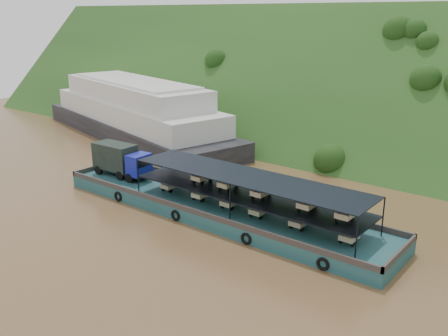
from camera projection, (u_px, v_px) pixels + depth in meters
The scene contains 4 objects.
ground at pixel (221, 210), 48.34m from camera, with size 160.00×160.00×0.00m, color brown.
hillside at pixel (369, 140), 75.33m from camera, with size 140.00×28.00×28.00m, color #1D3C15.
cargo_barge at pixel (206, 200), 47.75m from camera, with size 35.00×7.18×4.72m.
passenger_ferry at pixel (135, 112), 76.09m from camera, with size 44.63×21.10×8.77m.
Camera 1 is at (28.05, -35.10, 18.30)m, focal length 40.00 mm.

